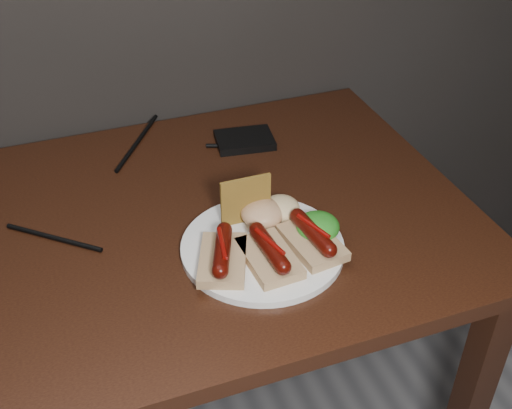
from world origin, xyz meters
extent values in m
cube|color=#35190D|center=(0.00, 1.38, 0.73)|extent=(1.40, 0.70, 0.03)
cube|color=#35190D|center=(0.65, 1.68, 0.36)|extent=(0.05, 0.05, 0.72)
cube|color=black|center=(0.39, 1.58, 0.76)|extent=(0.12, 0.10, 0.02)
cylinder|color=black|center=(-0.01, 1.40, 0.75)|extent=(0.14, 0.12, 0.01)
cylinder|color=black|center=(0.18, 1.65, 0.75)|extent=(0.13, 0.19, 0.01)
cylinder|color=black|center=(0.38, 1.57, 0.75)|extent=(0.13, 0.06, 0.01)
cylinder|color=white|center=(0.30, 1.26, 0.76)|extent=(0.30, 0.30, 0.01)
cube|color=tan|center=(0.23, 1.23, 0.77)|extent=(0.11, 0.13, 0.02)
cylinder|color=#530D05|center=(0.23, 1.23, 0.79)|extent=(0.06, 0.10, 0.02)
sphere|color=#530D05|center=(0.21, 1.19, 0.79)|extent=(0.03, 0.02, 0.02)
sphere|color=#530D05|center=(0.25, 1.28, 0.79)|extent=(0.02, 0.02, 0.02)
cylinder|color=#6A0805|center=(0.23, 1.23, 0.80)|extent=(0.02, 0.07, 0.01)
cube|color=tan|center=(0.30, 1.21, 0.77)|extent=(0.08, 0.12, 0.02)
cylinder|color=#530D05|center=(0.30, 1.21, 0.79)|extent=(0.03, 0.10, 0.02)
sphere|color=#530D05|center=(0.30, 1.17, 0.79)|extent=(0.03, 0.02, 0.02)
sphere|color=#530D05|center=(0.30, 1.26, 0.79)|extent=(0.03, 0.02, 0.02)
cylinder|color=#6A0805|center=(0.30, 1.21, 0.80)|extent=(0.03, 0.07, 0.01)
cube|color=tan|center=(0.38, 1.23, 0.77)|extent=(0.08, 0.12, 0.02)
cylinder|color=#530D05|center=(0.38, 1.23, 0.79)|extent=(0.04, 0.10, 0.02)
sphere|color=#530D05|center=(0.38, 1.18, 0.79)|extent=(0.03, 0.02, 0.02)
sphere|color=#530D05|center=(0.37, 1.27, 0.79)|extent=(0.03, 0.02, 0.02)
cylinder|color=#6A0805|center=(0.38, 1.23, 0.80)|extent=(0.03, 0.07, 0.01)
cube|color=#AE812F|center=(0.30, 1.32, 0.80)|extent=(0.08, 0.01, 0.08)
ellipsoid|color=#1C6013|center=(0.40, 1.25, 0.78)|extent=(0.07, 0.07, 0.04)
ellipsoid|color=#9C2A0F|center=(0.32, 1.31, 0.78)|extent=(0.07, 0.07, 0.04)
ellipsoid|color=beige|center=(0.36, 1.31, 0.78)|extent=(0.06, 0.06, 0.04)
camera|label=1|loc=(0.02, 0.53, 1.42)|focal=45.00mm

